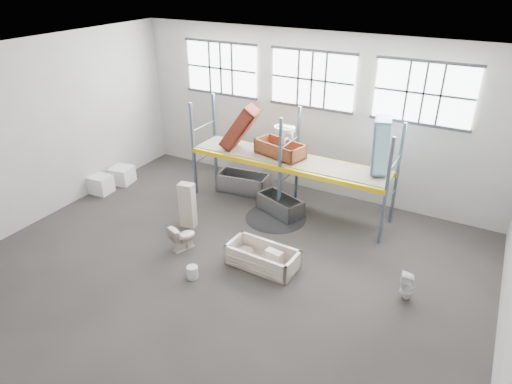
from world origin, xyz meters
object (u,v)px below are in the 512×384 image
Objects in this scene: blue_tub_upright at (381,146)px; cistern_tall at (187,205)px; bathtub_beige at (262,257)px; steel_tub_left at (243,182)px; toilet_beige at (183,237)px; bucket at (192,272)px; rust_tub_flat at (280,149)px; carton_near at (101,184)px; toilet_white at (407,286)px; steel_tub_right at (280,205)px.

cistern_tall is at bearing -149.82° from blue_tub_upright.
steel_tub_left reaches higher than bathtub_beige.
toilet_beige reaches higher than steel_tub_left.
rust_tub_flat is at bearing 88.13° from bucket.
bathtub_beige is 6.55m from carton_near.
toilet_beige is 1.05× the size of carton_near.
bucket is (-4.61, -1.70, -0.18)m from toilet_white.
toilet_white is 2.17× the size of bucket.
toilet_white is 0.49× the size of steel_tub_right.
steel_tub_left is 1.17× the size of steel_tub_right.
carton_near is at bearing 166.78° from cistern_tall.
toilet_white is at bearing -30.44° from rust_tub_flat.
rust_tub_flat is 2.22× the size of carton_near.
steel_tub_right is 0.94× the size of rust_tub_flat.
steel_tub_right is at bearing -94.58° from toilet_beige.
toilet_beige is at bearing -68.66° from cistern_tall.
steel_tub_left is 2.44× the size of carton_near.
bathtub_beige is 1.07× the size of steel_tub_left.
bathtub_beige is at bearing -53.02° from steel_tub_left.
steel_tub_left is 5.21× the size of bucket.
blue_tub_upright reaches higher than carton_near.
cistern_tall is 0.81× the size of steel_tub_left.
bucket is (-1.23, -1.23, -0.10)m from bathtub_beige.
cistern_tall is 0.95× the size of steel_tub_right.
blue_tub_upright is at bearing -162.90° from toilet_white.
steel_tub_right is 5.91m from carton_near.
toilet_beige is at bearing -137.57° from blue_tub_upright.
toilet_beige is at bearing -85.09° from steel_tub_left.
toilet_beige is 3.22m from steel_tub_right.
toilet_beige is (-2.17, -0.33, 0.10)m from bathtub_beige.
toilet_beige is 1.31m from bucket.
rust_tub_flat is 4.75× the size of bucket.
steel_tub_left is 4.69m from bucket.
blue_tub_upright is at bearing 3.47° from rust_tub_flat.
steel_tub_right is at bearing -60.10° from rust_tub_flat.
steel_tub_left is 4.63m from carton_near.
steel_tub_left is at bearing 172.17° from rust_tub_flat.
steel_tub_right is 3.41m from blue_tub_upright.
carton_near is at bearing 173.86° from bathtub_beige.
carton_near is (-8.26, -2.31, -2.11)m from blue_tub_upright.
bathtub_beige is 4.30m from blue_tub_upright.
steel_tub_right is 3.83m from bucket.
blue_tub_upright is at bearing 21.68° from cistern_tall.
toilet_white reaches higher than bathtub_beige.
toilet_white is 0.46× the size of rust_tub_flat.
steel_tub_left is at bearing 179.77° from blue_tub_upright.
carton_near is at bearing 157.37° from bucket.
carton_near is at bearing -164.34° from blue_tub_upright.
toilet_white is 0.46× the size of blue_tub_upright.
blue_tub_upright is at bearing -116.87° from toilet_beige.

